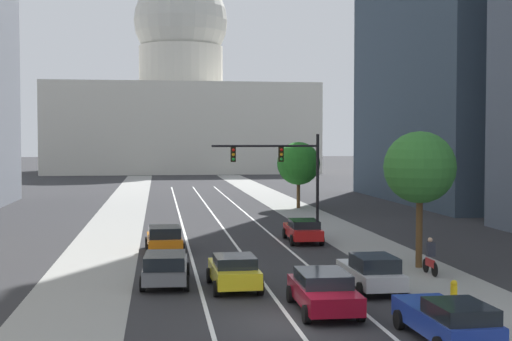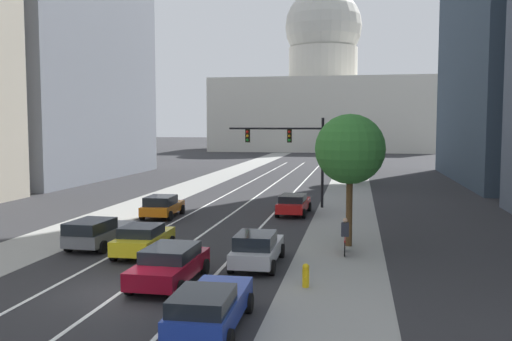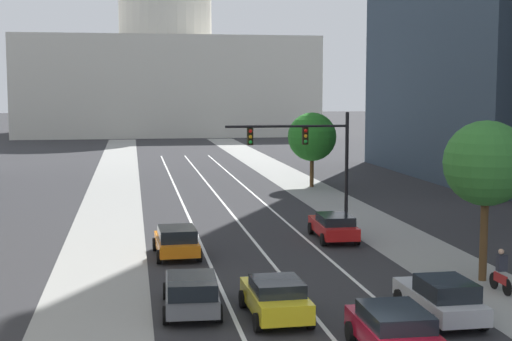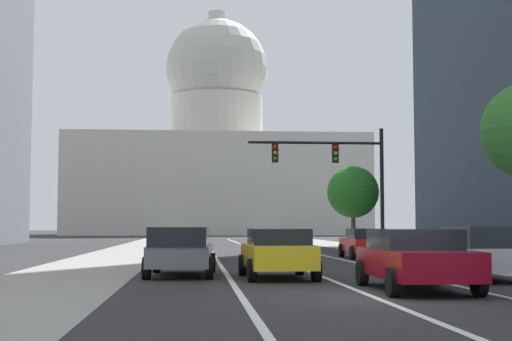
{
  "view_description": "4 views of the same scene",
  "coord_description": "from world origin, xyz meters",
  "px_view_note": "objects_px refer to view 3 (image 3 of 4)",
  "views": [
    {
      "loc": [
        -4.48,
        -23.47,
        6.2
      ],
      "look_at": [
        2.6,
        27.82,
        3.95
      ],
      "focal_mm": 49.78,
      "sensor_mm": 36.0,
      "label": 1
    },
    {
      "loc": [
        8.38,
        -18.52,
        6.07
      ],
      "look_at": [
        1.31,
        19.96,
        2.83
      ],
      "focal_mm": 38.88,
      "sensor_mm": 36.0,
      "label": 2
    },
    {
      "loc": [
        -6.17,
        -19.22,
        7.86
      ],
      "look_at": [
        1.34,
        26.23,
        2.88
      ],
      "focal_mm": 52.9,
      "sensor_mm": 36.0,
      "label": 3
    },
    {
      "loc": [
        -3.79,
        -16.1,
        1.52
      ],
      "look_at": [
        -0.25,
        27.2,
        4.73
      ],
      "focal_mm": 52.67,
      "sensor_mm": 36.0,
      "label": 4
    }
  ],
  "objects_px": {
    "car_red": "(334,226)",
    "street_tree_far_right": "(312,137)",
    "car_crimson": "(396,332)",
    "car_silver": "(441,297)",
    "street_tree_mid_right": "(486,164)",
    "cyclist": "(501,271)",
    "car_orange": "(177,241)",
    "car_yellow": "(276,297)",
    "traffic_signal_mast": "(309,149)",
    "car_gray": "(191,291)",
    "capitol_building": "(166,59)"
  },
  "relations": [
    {
      "from": "street_tree_mid_right",
      "to": "street_tree_far_right",
      "type": "xyz_separation_m",
      "value": [
        0.08,
        30.26,
        -0.8
      ]
    },
    {
      "from": "car_red",
      "to": "street_tree_mid_right",
      "type": "distance_m",
      "value": 10.78
    },
    {
      "from": "car_orange",
      "to": "cyclist",
      "type": "xyz_separation_m",
      "value": [
        12.04,
        -8.33,
        0.09
      ]
    },
    {
      "from": "car_orange",
      "to": "street_tree_far_right",
      "type": "relative_size",
      "value": 0.69
    },
    {
      "from": "car_gray",
      "to": "car_orange",
      "type": "bearing_deg",
      "value": 2.53
    },
    {
      "from": "capitol_building",
      "to": "car_red",
      "type": "relative_size",
      "value": 10.73
    },
    {
      "from": "car_gray",
      "to": "street_tree_far_right",
      "type": "xyz_separation_m",
      "value": [
        12.29,
        32.83,
        3.27
      ]
    },
    {
      "from": "street_tree_far_right",
      "to": "street_tree_mid_right",
      "type": "bearing_deg",
      "value": -90.16
    },
    {
      "from": "car_orange",
      "to": "car_silver",
      "type": "height_order",
      "value": "car_silver"
    },
    {
      "from": "car_silver",
      "to": "street_tree_far_right",
      "type": "relative_size",
      "value": 0.75
    },
    {
      "from": "cyclist",
      "to": "car_orange",
      "type": "bearing_deg",
      "value": 54.57
    },
    {
      "from": "capitol_building",
      "to": "car_crimson",
      "type": "xyz_separation_m",
      "value": [
        1.39,
        -113.88,
        -12.34
      ]
    },
    {
      "from": "car_yellow",
      "to": "street_tree_mid_right",
      "type": "xyz_separation_m",
      "value": [
        9.41,
        3.69,
        4.09
      ]
    },
    {
      "from": "car_gray",
      "to": "car_silver",
      "type": "distance_m",
      "value": 8.65
    },
    {
      "from": "car_silver",
      "to": "street_tree_mid_right",
      "type": "distance_m",
      "value": 7.31
    },
    {
      "from": "car_yellow",
      "to": "car_crimson",
      "type": "bearing_deg",
      "value": -148.26
    },
    {
      "from": "traffic_signal_mast",
      "to": "cyclist",
      "type": "xyz_separation_m",
      "value": [
        4.17,
        -14.57,
        -3.68
      ]
    },
    {
      "from": "car_orange",
      "to": "cyclist",
      "type": "bearing_deg",
      "value": -126.59
    },
    {
      "from": "car_crimson",
      "to": "car_red",
      "type": "relative_size",
      "value": 1.0
    },
    {
      "from": "car_yellow",
      "to": "car_silver",
      "type": "distance_m",
      "value": 5.67
    },
    {
      "from": "car_yellow",
      "to": "car_red",
      "type": "height_order",
      "value": "car_yellow"
    },
    {
      "from": "car_silver",
      "to": "car_orange",
      "type": "bearing_deg",
      "value": 36.21
    },
    {
      "from": "street_tree_far_right",
      "to": "car_orange",
      "type": "bearing_deg",
      "value": -117.3
    },
    {
      "from": "car_red",
      "to": "street_tree_mid_right",
      "type": "relative_size",
      "value": 0.7
    },
    {
      "from": "car_gray",
      "to": "car_orange",
      "type": "relative_size",
      "value": 1.12
    },
    {
      "from": "car_crimson",
      "to": "car_silver",
      "type": "height_order",
      "value": "car_silver"
    },
    {
      "from": "car_crimson",
      "to": "car_yellow",
      "type": "height_order",
      "value": "car_crimson"
    },
    {
      "from": "capitol_building",
      "to": "car_gray",
      "type": "height_order",
      "value": "capitol_building"
    },
    {
      "from": "car_yellow",
      "to": "car_orange",
      "type": "height_order",
      "value": "car_orange"
    },
    {
      "from": "car_gray",
      "to": "street_tree_mid_right",
      "type": "height_order",
      "value": "street_tree_mid_right"
    },
    {
      "from": "car_orange",
      "to": "capitol_building",
      "type": "bearing_deg",
      "value": -4.32
    },
    {
      "from": "car_silver",
      "to": "cyclist",
      "type": "relative_size",
      "value": 2.62
    },
    {
      "from": "car_red",
      "to": "street_tree_far_right",
      "type": "relative_size",
      "value": 0.77
    },
    {
      "from": "street_tree_mid_right",
      "to": "street_tree_far_right",
      "type": "relative_size",
      "value": 1.1
    },
    {
      "from": "car_crimson",
      "to": "car_red",
      "type": "height_order",
      "value": "car_crimson"
    },
    {
      "from": "cyclist",
      "to": "street_tree_mid_right",
      "type": "relative_size",
      "value": 0.26
    },
    {
      "from": "capitol_building",
      "to": "street_tree_far_right",
      "type": "xyz_separation_m",
      "value": [
        8.09,
        -75.66,
        -9.06
      ]
    },
    {
      "from": "car_gray",
      "to": "car_silver",
      "type": "relative_size",
      "value": 1.03
    },
    {
      "from": "car_orange",
      "to": "car_red",
      "type": "xyz_separation_m",
      "value": [
        8.36,
        2.71,
        -0.02
      ]
    },
    {
      "from": "capitol_building",
      "to": "car_crimson",
      "type": "relative_size",
      "value": 10.7
    },
    {
      "from": "car_gray",
      "to": "traffic_signal_mast",
      "type": "bearing_deg",
      "value": -24.62
    },
    {
      "from": "capitol_building",
      "to": "car_crimson",
      "type": "height_order",
      "value": "capitol_building"
    },
    {
      "from": "car_crimson",
      "to": "car_red",
      "type": "bearing_deg",
      "value": -8.47
    },
    {
      "from": "street_tree_mid_right",
      "to": "street_tree_far_right",
      "type": "distance_m",
      "value": 30.27
    },
    {
      "from": "street_tree_mid_right",
      "to": "car_red",
      "type": "bearing_deg",
      "value": 112.63
    },
    {
      "from": "car_silver",
      "to": "car_crimson",
      "type": "bearing_deg",
      "value": 138.83
    },
    {
      "from": "car_red",
      "to": "traffic_signal_mast",
      "type": "distance_m",
      "value": 5.2
    },
    {
      "from": "car_gray",
      "to": "street_tree_mid_right",
      "type": "bearing_deg",
      "value": -75.46
    },
    {
      "from": "car_yellow",
      "to": "cyclist",
      "type": "distance_m",
      "value": 9.43
    },
    {
      "from": "capitol_building",
      "to": "street_tree_mid_right",
      "type": "height_order",
      "value": "capitol_building"
    }
  ]
}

